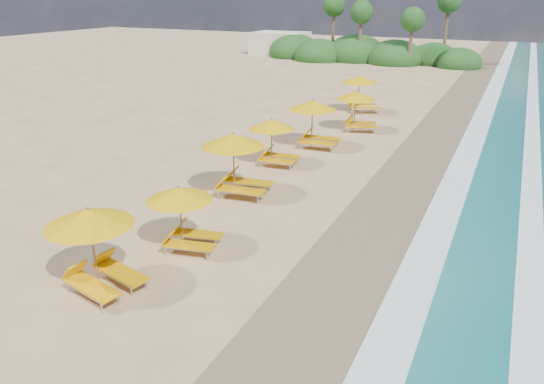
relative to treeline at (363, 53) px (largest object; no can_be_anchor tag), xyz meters
name	(u,v)px	position (x,y,z in m)	size (l,w,h in m)	color
ground	(272,223)	(9.94, -45.51, -1.00)	(160.00, 160.00, 0.00)	tan
wet_sand	(380,245)	(13.94, -45.51, -0.99)	(4.00, 160.00, 0.01)	#7B6649
surf_foam	(466,262)	(16.64, -45.51, -0.97)	(4.00, 160.00, 0.01)	white
station_3	(97,245)	(7.51, -51.53, 0.38)	(2.99, 2.87, 2.46)	olive
station_4	(185,214)	(8.30, -48.47, 0.22)	(2.65, 2.55, 2.18)	olive
station_5	(238,160)	(7.51, -43.63, 0.48)	(3.08, 2.92, 2.63)	olive
station_6	(275,139)	(7.20, -39.51, 0.28)	(2.66, 2.51, 2.27)	olive
station_7	(316,120)	(7.86, -35.89, 0.47)	(3.00, 2.82, 2.61)	olive
station_8	(358,108)	(8.88, -31.53, 0.37)	(3.08, 3.01, 2.43)	olive
station_9	(361,91)	(7.61, -26.57, 0.45)	(3.45, 3.45, 2.58)	olive
treeline	(363,53)	(0.00, 0.00, 0.00)	(25.80, 8.80, 9.74)	#163D14
beach_building	(280,43)	(-12.06, 2.49, 0.40)	(7.00, 5.00, 2.80)	beige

